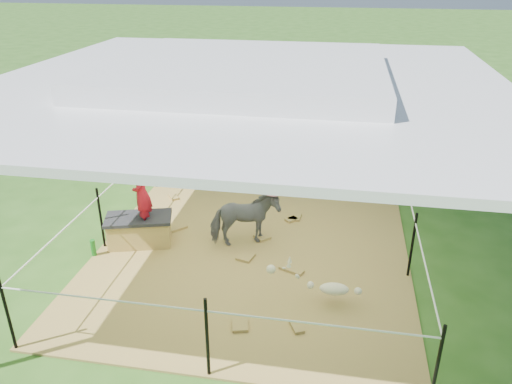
% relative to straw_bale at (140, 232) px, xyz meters
% --- Properties ---
extents(ground, '(90.00, 90.00, 0.00)m').
position_rel_straw_bale_xyz_m(ground, '(1.74, -0.17, -0.23)').
color(ground, '#2D5919').
rests_on(ground, ground).
extents(hay_patch, '(4.60, 4.60, 0.03)m').
position_rel_straw_bale_xyz_m(hay_patch, '(1.74, -0.17, -0.22)').
color(hay_patch, brown).
rests_on(hay_patch, ground).
extents(canopy_tent, '(6.30, 6.30, 2.90)m').
position_rel_straw_bale_xyz_m(canopy_tent, '(1.74, -0.17, 2.46)').
color(canopy_tent, silver).
rests_on(canopy_tent, ground).
extents(rope_fence, '(4.54, 4.54, 1.00)m').
position_rel_straw_bale_xyz_m(rope_fence, '(1.74, -0.17, 0.41)').
color(rope_fence, black).
rests_on(rope_fence, ground).
extents(straw_bale, '(1.01, 0.70, 0.41)m').
position_rel_straw_bale_xyz_m(straw_bale, '(0.00, 0.00, 0.00)').
color(straw_bale, olive).
rests_on(straw_bale, hay_patch).
extents(dark_cloth, '(1.09, 0.77, 0.05)m').
position_rel_straw_bale_xyz_m(dark_cloth, '(0.00, 0.00, 0.23)').
color(dark_cloth, black).
rests_on(dark_cloth, straw_bale).
extents(woman, '(0.37, 0.46, 1.11)m').
position_rel_straw_bale_xyz_m(woman, '(0.10, 0.00, 0.76)').
color(woman, red).
rests_on(woman, straw_bale).
extents(green_bottle, '(0.09, 0.09, 0.26)m').
position_rel_straw_bale_xyz_m(green_bottle, '(-0.55, -0.45, -0.08)').
color(green_bottle, '#19721E').
rests_on(green_bottle, hay_patch).
extents(pony, '(1.12, 0.85, 0.86)m').
position_rel_straw_bale_xyz_m(pony, '(1.59, 0.26, 0.23)').
color(pony, '#4C4C51').
rests_on(pony, hay_patch).
extents(pink_hat, '(0.27, 0.27, 0.12)m').
position_rel_straw_bale_xyz_m(pink_hat, '(1.59, 0.26, 0.72)').
color(pink_hat, pink).
rests_on(pink_hat, pony).
extents(foal, '(0.98, 0.58, 0.53)m').
position_rel_straw_bale_xyz_m(foal, '(2.99, -1.01, 0.06)').
color(foal, beige).
rests_on(foal, hay_patch).
extents(trash_barrel, '(0.60, 0.60, 0.89)m').
position_rel_straw_bale_xyz_m(trash_barrel, '(5.86, 6.38, 0.21)').
color(trash_barrel, blue).
rests_on(trash_barrel, ground).
extents(picnic_table_near, '(1.90, 1.41, 0.77)m').
position_rel_straw_bale_xyz_m(picnic_table_near, '(3.58, 7.93, 0.15)').
color(picnic_table_near, '#502F1B').
rests_on(picnic_table_near, ground).
extents(picnic_table_far, '(2.00, 1.77, 0.69)m').
position_rel_straw_bale_xyz_m(picnic_table_far, '(7.43, 9.27, 0.11)').
color(picnic_table_far, brown).
rests_on(picnic_table_far, ground).
extents(distant_person, '(0.64, 0.52, 1.24)m').
position_rel_straw_bale_xyz_m(distant_person, '(4.44, 7.63, 0.39)').
color(distant_person, blue).
rests_on(distant_person, ground).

